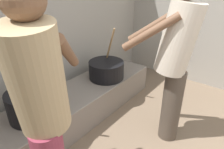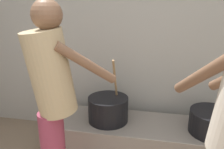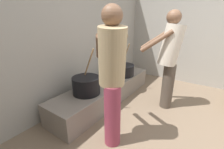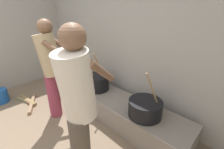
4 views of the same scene
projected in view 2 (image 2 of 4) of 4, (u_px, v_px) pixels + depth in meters
block_enclosure_rear at (129, 44)px, 2.64m from camera, size 5.01×0.20×2.32m
hearth_ledge at (156, 140)px, 2.36m from camera, size 2.42×0.60×0.37m
cooking_pot_main at (213, 122)px, 2.13m from camera, size 0.47×0.47×0.69m
cooking_pot_secondary at (108, 109)px, 2.37m from camera, size 0.44×0.44×0.73m
cook_in_tan_shirt at (53, 94)px, 1.64m from camera, size 0.72×0.68×1.65m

